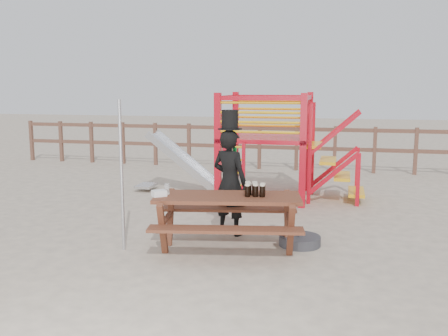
# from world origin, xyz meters

# --- Properties ---
(ground) EXTENTS (60.00, 60.00, 0.00)m
(ground) POSITION_xyz_m (0.00, 0.00, 0.00)
(ground) COLOR #C5B299
(ground) RESTS_ON ground
(back_fence) EXTENTS (15.09, 0.09, 1.20)m
(back_fence) POSITION_xyz_m (0.00, 7.00, 0.74)
(back_fence) COLOR brown
(back_fence) RESTS_ON ground
(playground_fort) EXTENTS (4.71, 1.84, 2.10)m
(playground_fort) POSITION_xyz_m (0.12, 3.58, 1.07)
(playground_fort) COLOR red
(playground_fort) RESTS_ON ground
(picnic_table) EXTENTS (2.17, 1.68, 0.76)m
(picnic_table) POSITION_xyz_m (0.21, 0.11, 0.48)
(picnic_table) COLOR brown
(picnic_table) RESTS_ON ground
(man_with_hat) EXTENTS (0.68, 0.57, 1.88)m
(man_with_hat) POSITION_xyz_m (0.08, 0.86, 0.84)
(man_with_hat) COLOR black
(man_with_hat) RESTS_ON ground
(metal_pole) EXTENTS (0.04, 0.04, 2.04)m
(metal_pole) POSITION_xyz_m (-1.17, -0.21, 1.02)
(metal_pole) COLOR #B2B2B7
(metal_pole) RESTS_ON ground
(parasol_base) EXTENTS (0.58, 0.58, 0.25)m
(parasol_base) POSITION_xyz_m (1.16, 0.54, 0.07)
(parasol_base) COLOR #353539
(parasol_base) RESTS_ON ground
(paper_bag) EXTENTS (0.23, 0.22, 0.08)m
(paper_bag) POSITION_xyz_m (-0.67, -0.14, 0.80)
(paper_bag) COLOR white
(paper_bag) RESTS_ON picnic_table
(stout_pints) EXTENTS (0.30, 0.27, 0.17)m
(stout_pints) POSITION_xyz_m (0.56, 0.21, 0.84)
(stout_pints) COLOR black
(stout_pints) RESTS_ON picnic_table
(empty_glasses) EXTENTS (0.07, 0.07, 0.15)m
(empty_glasses) POSITION_xyz_m (-0.60, -0.01, 0.83)
(empty_glasses) COLOR silver
(empty_glasses) RESTS_ON picnic_table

